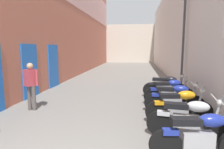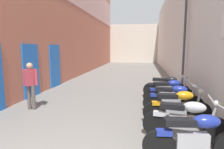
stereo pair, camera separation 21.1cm
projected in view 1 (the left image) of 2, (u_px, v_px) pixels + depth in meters
The scene contains 12 objects.
ground_plane at pixel (120, 80), 12.37m from camera, with size 40.94×40.94×0.00m, color slate.
building_left at pixel (76, 15), 14.12m from camera, with size 0.45×24.94×8.73m.
building_right at pixel (172, 30), 13.41m from camera, with size 0.45×24.94×6.51m.
building_far_end at pixel (130, 44), 27.18m from camera, with size 9.51×2.00×5.18m, color beige.
motorcycle_nearest at pixel (201, 135), 3.43m from camera, with size 1.85×0.58×1.04m.
motorcycle_second at pixel (189, 118), 4.27m from camera, with size 1.84×0.58×1.04m.
motorcycle_third at pixel (180, 105), 5.24m from camera, with size 1.85×0.58×1.04m.
motorcycle_fourth at pixel (174, 98), 6.02m from camera, with size 1.85×0.58×1.04m.
motorcycle_fifth at pixel (169, 91), 6.98m from camera, with size 1.84×0.58×1.04m.
motorcycle_sixth at pixel (166, 86), 7.84m from camera, with size 1.85×0.58×1.04m.
pedestrian_mid_alley at pixel (31, 83), 6.24m from camera, with size 0.52×0.39×1.57m.
street_lamp at pixel (181, 35), 8.35m from camera, with size 0.79×0.18×4.45m.
Camera 1 is at (1.16, -1.68, 2.06)m, focal length 30.71 mm.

